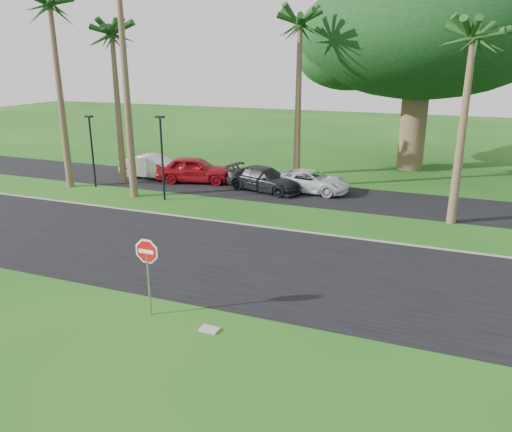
{
  "coord_description": "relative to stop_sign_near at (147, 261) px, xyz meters",
  "views": [
    {
      "loc": [
        8.55,
        -14.66,
        7.58
      ],
      "look_at": [
        1.93,
        2.29,
        1.8
      ],
      "focal_mm": 35.0,
      "sensor_mm": 36.0,
      "label": 1
    }
  ],
  "objects": [
    {
      "name": "palm_left_mid",
      "position": [
        -11.0,
        14.0,
        6.9
      ],
      "size": [
        5.0,
        5.0,
        10.0
      ],
      "color": "brown",
      "rests_on": "ground"
    },
    {
      "name": "parking_strip",
      "position": [
        -0.5,
        15.5,
        -1.76
      ],
      "size": [
        120.0,
        5.0,
        0.02
      ],
      "primitive_type": "cube",
      "color": "black",
      "rests_on": "ground"
    },
    {
      "name": "car_minivan",
      "position": [
        0.66,
        16.1,
        -1.14
      ],
      "size": [
        4.73,
        2.43,
        1.28
      ],
      "primitive_type": "imported",
      "rotation": [
        0.0,
        0.0,
        1.5
      ],
      "color": "silver",
      "rests_on": "ground"
    },
    {
      "name": "palm_right_near",
      "position": [
        8.5,
        13.0,
        6.42
      ],
      "size": [
        5.0,
        5.0,
        9.5
      ],
      "color": "brown",
      "rests_on": "ground"
    },
    {
      "name": "curb",
      "position": [
        -0.5,
        9.05,
        -1.74
      ],
      "size": [
        120.0,
        0.12,
        0.06
      ],
      "primitive_type": "cube",
      "color": "gray",
      "rests_on": "ground"
    },
    {
      "name": "canopy_tree",
      "position": [
        5.5,
        25.0,
        7.17
      ],
      "size": [
        16.5,
        16.5,
        13.12
      ],
      "color": "brown",
      "rests_on": "ground"
    },
    {
      "name": "road",
      "position": [
        -0.5,
        5.0,
        -1.76
      ],
      "size": [
        120.0,
        8.0,
        0.02
      ],
      "primitive_type": "cube",
      "color": "black",
      "rests_on": "ground"
    },
    {
      "name": "car_dark",
      "position": [
        -1.98,
        15.4,
        -1.08
      ],
      "size": [
        5.13,
        3.01,
        1.4
      ],
      "primitive_type": "imported",
      "rotation": [
        0.0,
        0.0,
        1.34
      ],
      "color": "black",
      "rests_on": "ground"
    },
    {
      "name": "car_red",
      "position": [
        -6.86,
        15.81,
        -0.96
      ],
      "size": [
        5.13,
        3.07,
        1.64
      ],
      "primitive_type": "imported",
      "rotation": [
        0.0,
        0.0,
        1.82
      ],
      "color": "maroon",
      "rests_on": "ground"
    },
    {
      "name": "car_silver",
      "position": [
        -9.82,
        15.76,
        -1.02
      ],
      "size": [
        4.61,
        1.7,
        1.51
      ],
      "primitive_type": "imported",
      "rotation": [
        0.0,
        0.0,
        1.55
      ],
      "color": "silver",
      "rests_on": "ground"
    },
    {
      "name": "ground",
      "position": [
        -0.5,
        3.0,
        -1.77
      ],
      "size": [
        120.0,
        120.0,
        0.0
      ],
      "primitive_type": "plane",
      "color": "#134711",
      "rests_on": "ground"
    },
    {
      "name": "palm_left_far",
      "position": [
        -13.5,
        12.0,
        8.36
      ],
      "size": [
        5.0,
        5.0,
        11.5
      ],
      "color": "brown",
      "rests_on": "ground"
    },
    {
      "name": "streetlight_right",
      "position": [
        -6.5,
        11.5,
        0.88
      ],
      "size": [
        0.45,
        0.25,
        4.64
      ],
      "color": "black",
      "rests_on": "ground"
    },
    {
      "name": "utility_slab",
      "position": [
        2.11,
        -0.2,
        -1.74
      ],
      "size": [
        0.56,
        0.37,
        0.06
      ],
      "primitive_type": "cube",
      "rotation": [
        0.0,
        0.0,
        -0.03
      ],
      "color": "#9C9B95",
      "rests_on": "ground"
    },
    {
      "name": "streetlight_left",
      "position": [
        -12.0,
        12.5,
        0.72
      ],
      "size": [
        0.45,
        0.25,
        4.34
      ],
      "color": "black",
      "rests_on": "ground"
    },
    {
      "name": "palm_center",
      "position": [
        -0.5,
        17.0,
        7.39
      ],
      "size": [
        5.0,
        5.0,
        10.5
      ],
      "color": "brown",
      "rests_on": "ground"
    },
    {
      "name": "stop_sign_near",
      "position": [
        0.0,
        0.0,
        0.0
      ],
      "size": [
        1.05,
        0.07,
        2.62
      ],
      "color": "gray",
      "rests_on": "ground"
    }
  ]
}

